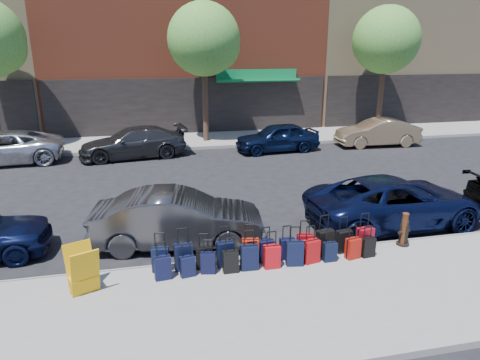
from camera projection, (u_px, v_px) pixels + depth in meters
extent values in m
plane|color=black|center=(230.00, 200.00, 14.96)|extent=(120.00, 120.00, 0.00)
cube|color=gray|center=(290.00, 301.00, 8.88)|extent=(60.00, 4.00, 0.15)
cube|color=gray|center=(196.00, 140.00, 24.26)|extent=(60.00, 4.00, 0.15)
cube|color=gray|center=(264.00, 257.00, 10.76)|extent=(60.00, 0.08, 0.15)
cube|color=gray|center=(201.00, 148.00, 22.38)|extent=(60.00, 0.08, 0.15)
cube|color=black|center=(192.00, 107.00, 25.60)|extent=(16.66, 0.15, 3.40)
cube|color=#0B6937|center=(258.00, 81.00, 25.65)|extent=(5.00, 0.91, 0.27)
cube|color=#0B6937|center=(257.00, 74.00, 25.82)|extent=(5.00, 0.10, 0.60)
cube|color=black|center=(428.00, 100.00, 28.87)|extent=(14.70, 0.15, 3.40)
cylinder|color=black|center=(205.00, 97.00, 23.16)|extent=(0.30, 0.30, 4.80)
sphere|color=#407C29|center=(204.00, 39.00, 22.28)|extent=(3.80, 3.80, 3.80)
sphere|color=#407C29|center=(215.00, 47.00, 22.52)|extent=(2.58, 2.58, 2.58)
cylinder|color=black|center=(381.00, 93.00, 25.31)|extent=(0.30, 0.30, 4.80)
sphere|color=#407C29|center=(386.00, 40.00, 24.43)|extent=(3.80, 3.80, 3.80)
sphere|color=#407C29|center=(395.00, 47.00, 24.66)|extent=(2.58, 2.58, 2.58)
cube|color=black|center=(160.00, 259.00, 9.87)|extent=(0.42, 0.27, 0.58)
cylinder|color=black|center=(159.00, 234.00, 9.68)|extent=(0.22, 0.06, 0.03)
cube|color=black|center=(184.00, 257.00, 9.92)|extent=(0.43, 0.24, 0.64)
cylinder|color=black|center=(182.00, 230.00, 9.71)|extent=(0.24, 0.03, 0.03)
cube|color=black|center=(204.00, 258.00, 9.99)|extent=(0.38, 0.25, 0.54)
cylinder|color=black|center=(203.00, 235.00, 9.82)|extent=(0.20, 0.06, 0.03)
cube|color=black|center=(225.00, 254.00, 10.10)|extent=(0.42, 0.26, 0.61)
cylinder|color=black|center=(225.00, 228.00, 9.90)|extent=(0.23, 0.05, 0.03)
cube|color=#9A1909|center=(250.00, 251.00, 10.24)|extent=(0.43, 0.28, 0.60)
cylinder|color=black|center=(250.00, 226.00, 10.04)|extent=(0.23, 0.07, 0.03)
cube|color=black|center=(266.00, 251.00, 10.34)|extent=(0.38, 0.23, 0.54)
cylinder|color=black|center=(267.00, 228.00, 10.16)|extent=(0.20, 0.05, 0.03)
cube|color=black|center=(287.00, 249.00, 10.44)|extent=(0.36, 0.21, 0.53)
cylinder|color=black|center=(288.00, 227.00, 10.27)|extent=(0.20, 0.04, 0.03)
cube|color=maroon|center=(305.00, 245.00, 10.59)|extent=(0.42, 0.28, 0.58)
cylinder|color=black|center=(306.00, 222.00, 10.40)|extent=(0.22, 0.07, 0.03)
cube|color=black|center=(325.00, 242.00, 10.65)|extent=(0.46, 0.31, 0.64)
cylinder|color=black|center=(326.00, 217.00, 10.45)|extent=(0.24, 0.08, 0.03)
cube|color=black|center=(344.00, 241.00, 10.79)|extent=(0.41, 0.27, 0.58)
cylinder|color=black|center=(346.00, 218.00, 10.60)|extent=(0.22, 0.07, 0.03)
cube|color=maroon|center=(365.00, 240.00, 10.82)|extent=(0.45, 0.29, 0.63)
cylinder|color=black|center=(367.00, 215.00, 10.62)|extent=(0.24, 0.07, 0.03)
cube|color=black|center=(163.00, 268.00, 9.53)|extent=(0.39, 0.25, 0.54)
cylinder|color=black|center=(161.00, 244.00, 9.35)|extent=(0.21, 0.06, 0.03)
cube|color=black|center=(187.00, 266.00, 9.65)|extent=(0.35, 0.24, 0.48)
cylinder|color=black|center=(187.00, 245.00, 9.49)|extent=(0.19, 0.06, 0.03)
cube|color=black|center=(208.00, 263.00, 9.79)|extent=(0.37, 0.26, 0.50)
cylinder|color=black|center=(208.00, 241.00, 9.63)|extent=(0.19, 0.07, 0.03)
cube|color=black|center=(230.00, 262.00, 9.82)|extent=(0.35, 0.21, 0.52)
cylinder|color=black|center=(230.00, 239.00, 9.66)|extent=(0.20, 0.03, 0.03)
cube|color=black|center=(249.00, 257.00, 9.94)|extent=(0.41, 0.25, 0.59)
cylinder|color=black|center=(250.00, 232.00, 9.75)|extent=(0.23, 0.04, 0.03)
cube|color=#B30B13|center=(272.00, 257.00, 10.02)|extent=(0.38, 0.22, 0.56)
cylinder|color=black|center=(272.00, 233.00, 9.84)|extent=(0.21, 0.03, 0.03)
cube|color=black|center=(295.00, 253.00, 10.14)|extent=(0.44, 0.30, 0.60)
cylinder|color=black|center=(296.00, 228.00, 9.95)|extent=(0.23, 0.07, 0.03)
cube|color=#A00A0D|center=(311.00, 251.00, 10.26)|extent=(0.43, 0.30, 0.57)
cylinder|color=black|center=(312.00, 227.00, 10.08)|extent=(0.22, 0.07, 0.03)
cube|color=black|center=(330.00, 252.00, 10.34)|extent=(0.33, 0.20, 0.48)
cylinder|color=black|center=(331.00, 232.00, 10.19)|extent=(0.18, 0.04, 0.03)
cube|color=#991309|center=(353.00, 248.00, 10.47)|extent=(0.39, 0.27, 0.52)
cylinder|color=black|center=(355.00, 227.00, 10.30)|extent=(0.20, 0.07, 0.03)
cube|color=black|center=(368.00, 247.00, 10.56)|extent=(0.35, 0.23, 0.49)
cylinder|color=black|center=(370.00, 227.00, 10.40)|extent=(0.19, 0.05, 0.03)
cylinder|color=black|center=(403.00, 244.00, 11.25)|extent=(0.33, 0.33, 0.06)
cylinder|color=black|center=(404.00, 234.00, 11.17)|extent=(0.22, 0.22, 0.52)
sphere|color=black|center=(405.00, 222.00, 11.07)|extent=(0.20, 0.20, 0.20)
cylinder|color=black|center=(404.00, 232.00, 11.15)|extent=(0.38, 0.20, 0.09)
cylinder|color=#38190C|center=(404.00, 230.00, 11.09)|extent=(0.15, 0.15, 0.88)
cylinder|color=#38190C|center=(406.00, 214.00, 10.96)|extent=(0.17, 0.17, 0.04)
cube|color=#E1A40C|center=(85.00, 273.00, 8.80)|extent=(0.63, 0.47, 1.04)
cube|color=#E1A40C|center=(80.00, 266.00, 9.09)|extent=(0.63, 0.47, 1.04)
cube|color=#E1A40C|center=(84.00, 276.00, 8.99)|extent=(0.68, 0.57, 0.02)
imported|color=#37373A|center=(178.00, 219.00, 11.37)|extent=(4.72, 2.20, 1.50)
imported|color=#0C1336|center=(395.00, 201.00, 12.72)|extent=(5.36, 2.62, 1.46)
imported|color=silver|center=(2.00, 148.00, 19.45)|extent=(5.49, 2.93, 1.47)
imported|color=#2E2E30|center=(133.00, 143.00, 20.56)|extent=(5.28, 2.71, 1.47)
imported|color=#0B1633|center=(277.00, 137.00, 21.78)|extent=(4.39, 2.07, 1.45)
imported|color=tan|center=(377.00, 132.00, 23.02)|extent=(4.49, 1.75, 1.46)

